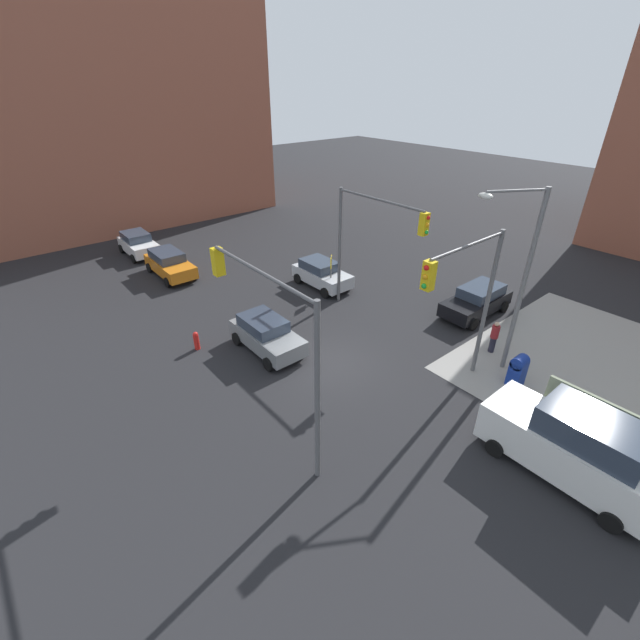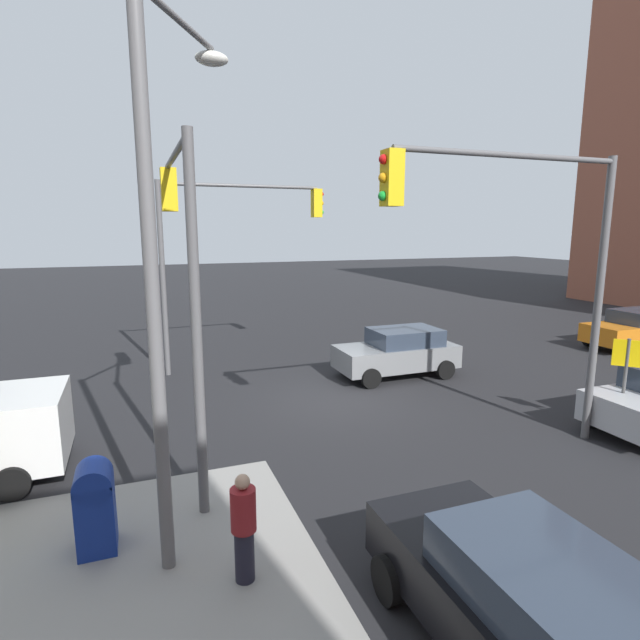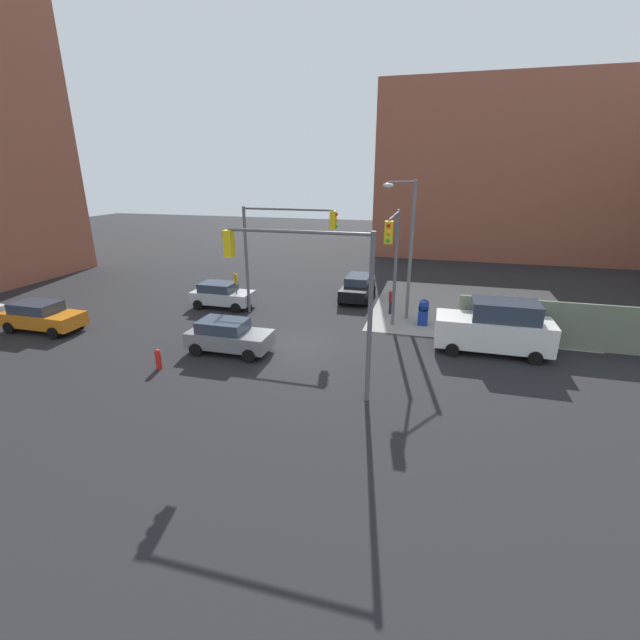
{
  "view_description": "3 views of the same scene",
  "coord_description": "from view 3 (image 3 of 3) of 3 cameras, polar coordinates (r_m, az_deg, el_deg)",
  "views": [
    {
      "loc": [
        12.03,
        -10.67,
        11.5
      ],
      "look_at": [
        -0.15,
        -0.53,
        2.4
      ],
      "focal_mm": 24.0,
      "sensor_mm": 36.0,
      "label": 1
    },
    {
      "loc": [
        5.43,
        12.81,
        4.95
      ],
      "look_at": [
        0.99,
        1.0,
        2.63
      ],
      "focal_mm": 28.0,
      "sensor_mm": 36.0,
      "label": 2
    },
    {
      "loc": [
        6.63,
        -19.17,
        8.42
      ],
      "look_at": [
        1.68,
        -1.09,
        1.89
      ],
      "focal_mm": 24.0,
      "sensor_mm": 36.0,
      "label": 3
    }
  ],
  "objects": [
    {
      "name": "traffic_signal_se_corner",
      "position": [
        15.76,
        -1.2,
        5.36
      ],
      "size": [
        5.81,
        0.36,
        6.5
      ],
      "color": "#59595B",
      "rests_on": "ground"
    },
    {
      "name": "construction_fence",
      "position": [
        25.39,
        36.66,
        -1.25
      ],
      "size": [
        16.43,
        0.12,
        2.4
      ],
      "primitive_type": "cube",
      "color": "slate",
      "rests_on": "ground"
    },
    {
      "name": "traffic_signal_nw_corner",
      "position": [
        25.57,
        -5.37,
        10.63
      ],
      "size": [
        5.76,
        0.36,
        6.5
      ],
      "color": "#59595B",
      "rests_on": "ground"
    },
    {
      "name": "ground_plane",
      "position": [
        21.96,
        -3.48,
        -3.38
      ],
      "size": [
        120.0,
        120.0,
        0.0
      ],
      "primitive_type": "plane",
      "color": "black"
    },
    {
      "name": "street_lamp_corner",
      "position": [
        24.99,
        11.61,
        10.25
      ],
      "size": [
        1.62,
        2.34,
        8.0
      ],
      "color": "slate",
      "rests_on": "ground"
    },
    {
      "name": "sidewalk_corner",
      "position": [
        29.5,
        19.26,
        1.52
      ],
      "size": [
        12.0,
        12.0,
        0.01
      ],
      "primitive_type": "cube",
      "color": "gray",
      "rests_on": "ground"
    },
    {
      "name": "pedestrian_crossing",
      "position": [
        26.88,
        9.51,
        2.54
      ],
      "size": [
        0.36,
        0.36,
        1.62
      ],
      "rotation": [
        0.0,
        0.0,
        1.28
      ],
      "color": "maroon",
      "rests_on": "ground"
    },
    {
      "name": "mailbox_blue",
      "position": [
        25.36,
        13.62,
        1.07
      ],
      "size": [
        0.56,
        0.64,
        1.43
      ],
      "color": "navy",
      "rests_on": "ground"
    },
    {
      "name": "fire_hydrant",
      "position": [
        20.55,
        -20.77,
        -4.84
      ],
      "size": [
        0.26,
        0.26,
        0.94
      ],
      "color": "red",
      "rests_on": "ground"
    },
    {
      "name": "building_warehouse_north",
      "position": [
        54.0,
        26.66,
        17.19
      ],
      "size": [
        32.0,
        18.0,
        16.66
      ],
      "color": "#93513D",
      "rests_on": "ground"
    },
    {
      "name": "sedan_orange",
      "position": [
        28.27,
        -33.11,
        0.45
      ],
      "size": [
        4.41,
        2.02,
        1.62
      ],
      "color": "orange",
      "rests_on": "ground"
    },
    {
      "name": "hatchback_silver",
      "position": [
        28.56,
        -12.97,
        3.31
      ],
      "size": [
        3.91,
        2.02,
        1.62
      ],
      "color": "#B7BABF",
      "rests_on": "ground"
    },
    {
      "name": "traffic_signal_ne_corner",
      "position": [
        22.36,
        9.74,
        9.04
      ],
      "size": [
        0.36,
        4.67,
        6.5
      ],
      "color": "#59595B",
      "rests_on": "ground"
    },
    {
      "name": "warning_sign_two_way",
      "position": [
        27.56,
        -11.13,
        4.59
      ],
      "size": [
        0.48,
        0.48,
        2.4
      ],
      "color": "#4C4C4C",
      "rests_on": "ground"
    },
    {
      "name": "van_white_delivery",
      "position": [
        22.36,
        22.34,
        -0.92
      ],
      "size": [
        5.4,
        2.32,
        2.62
      ],
      "color": "white",
      "rests_on": "ground"
    },
    {
      "name": "sedan_gray",
      "position": [
        21.33,
        -12.13,
        -2.06
      ],
      "size": [
        4.05,
        2.02,
        1.62
      ],
      "color": "slate",
      "rests_on": "ground"
    },
    {
      "name": "coupe_black",
      "position": [
        29.77,
        5.06,
        4.38
      ],
      "size": [
        2.02,
        4.42,
        1.62
      ],
      "color": "black",
      "rests_on": "ground"
    }
  ]
}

